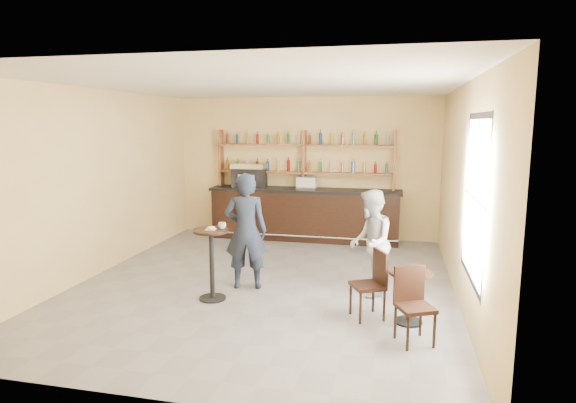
% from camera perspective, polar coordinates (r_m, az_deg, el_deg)
% --- Properties ---
extents(floor, '(7.00, 7.00, 0.00)m').
position_cam_1_polar(floor, '(8.06, -2.68, -9.66)').
color(floor, slate).
rests_on(floor, ground).
extents(ceiling, '(7.00, 7.00, 0.00)m').
position_cam_1_polar(ceiling, '(7.65, -2.86, 13.66)').
color(ceiling, white).
rests_on(ceiling, wall_back).
extents(wall_back, '(7.00, 0.00, 7.00)m').
position_cam_1_polar(wall_back, '(11.08, 2.07, 4.02)').
color(wall_back, '#F7D48C').
rests_on(wall_back, floor).
extents(wall_front, '(7.00, 0.00, 7.00)m').
position_cam_1_polar(wall_front, '(4.47, -14.83, -4.14)').
color(wall_front, '#F7D48C').
rests_on(wall_front, floor).
extents(wall_left, '(0.00, 7.00, 7.00)m').
position_cam_1_polar(wall_left, '(8.97, -21.59, 2.13)').
color(wall_left, '#F7D48C').
rests_on(wall_left, floor).
extents(wall_right, '(0.00, 7.00, 7.00)m').
position_cam_1_polar(wall_right, '(7.48, 19.98, 0.92)').
color(wall_right, '#F7D48C').
rests_on(wall_right, floor).
extents(window_pane, '(0.00, 2.00, 2.00)m').
position_cam_1_polar(window_pane, '(6.29, 21.31, 0.28)').
color(window_pane, white).
rests_on(window_pane, wall_right).
extents(window_frame, '(0.04, 1.70, 2.10)m').
position_cam_1_polar(window_frame, '(6.29, 21.26, 0.29)').
color(window_frame, black).
rests_on(window_frame, wall_right).
extents(shelf_unit, '(4.00, 0.26, 1.40)m').
position_cam_1_polar(shelf_unit, '(10.94, 1.95, 5.05)').
color(shelf_unit, brown).
rests_on(shelf_unit, wall_back).
extents(liquor_bottles, '(3.68, 0.10, 1.00)m').
position_cam_1_polar(liquor_bottles, '(10.93, 1.95, 5.94)').
color(liquor_bottles, '#8C5919').
rests_on(liquor_bottles, shelf_unit).
extents(bar_counter, '(4.29, 0.84, 1.16)m').
position_cam_1_polar(bar_counter, '(10.88, 1.97, -1.51)').
color(bar_counter, black).
rests_on(bar_counter, floor).
extents(espresso_machine, '(0.82, 0.58, 0.54)m').
position_cam_1_polar(espresso_machine, '(11.06, -4.58, 3.11)').
color(espresso_machine, black).
rests_on(espresso_machine, bar_counter).
extents(pastry_case, '(0.50, 0.43, 0.27)m').
position_cam_1_polar(pastry_case, '(10.76, 2.28, 2.22)').
color(pastry_case, silver).
rests_on(pastry_case, bar_counter).
extents(pedestal_table, '(0.60, 0.60, 1.07)m').
position_cam_1_polar(pedestal_table, '(7.29, -9.02, -7.40)').
color(pedestal_table, black).
rests_on(pedestal_table, floor).
extents(napkin, '(0.16, 0.16, 0.00)m').
position_cam_1_polar(napkin, '(7.16, -9.13, -3.27)').
color(napkin, white).
rests_on(napkin, pedestal_table).
extents(donut, '(0.14, 0.14, 0.04)m').
position_cam_1_polar(donut, '(7.14, -9.09, -3.12)').
color(donut, '#E69A54').
rests_on(donut, napkin).
extents(cup_pedestal, '(0.12, 0.12, 0.09)m').
position_cam_1_polar(cup_pedestal, '(7.19, -7.81, -2.83)').
color(cup_pedestal, white).
rests_on(cup_pedestal, pedestal_table).
extents(man_main, '(0.75, 0.57, 1.85)m').
position_cam_1_polar(man_main, '(7.65, -5.01, -3.51)').
color(man_main, black).
rests_on(man_main, floor).
extents(cafe_table, '(0.67, 0.67, 0.70)m').
position_cam_1_polar(cafe_table, '(6.63, 14.19, -10.95)').
color(cafe_table, black).
rests_on(cafe_table, floor).
extents(cup_cafe, '(0.12, 0.12, 0.09)m').
position_cam_1_polar(cup_cafe, '(6.51, 14.77, -7.69)').
color(cup_cafe, white).
rests_on(cup_cafe, cafe_table).
extents(chair_west, '(0.54, 0.54, 0.93)m').
position_cam_1_polar(chair_west, '(6.65, 9.41, -9.73)').
color(chair_west, black).
rests_on(chair_west, floor).
extents(chair_south, '(0.53, 0.53, 0.92)m').
position_cam_1_polar(chair_south, '(6.04, 14.85, -11.96)').
color(chair_south, black).
rests_on(chair_south, floor).
extents(patron_second, '(0.67, 0.83, 1.63)m').
position_cam_1_polar(patron_second, '(7.45, 9.75, -4.82)').
color(patron_second, '#9E9FA4').
rests_on(patron_second, floor).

